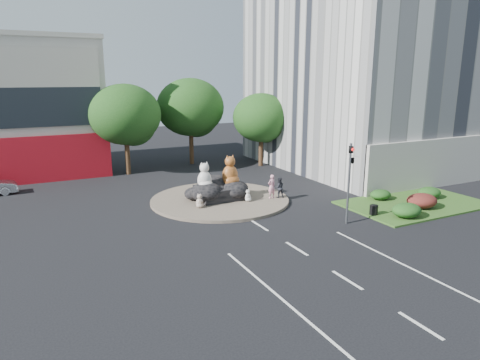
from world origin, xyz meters
The scene contains 20 objects.
ground centered at (0.00, 0.00, 0.00)m, with size 120.00×120.00×0.00m, color black.
roundabout_island centered at (0.00, 10.00, 0.10)m, with size 10.00×10.00×0.20m, color brown.
rock_plinth centered at (0.00, 10.00, 0.65)m, with size 3.20×2.60×0.90m, color black, non-canonical shape.
grass_verge centered at (12.00, 3.00, 0.06)m, with size 10.00×6.00×0.12m, color #234F1A.
tree_left centered at (-3.93, 22.06, 5.25)m, with size 6.46×6.46×8.27m.
tree_mid centered at (3.07, 24.06, 5.56)m, with size 6.84×6.84×8.76m.
tree_right centered at (9.07, 20.06, 4.63)m, with size 5.70×5.70×7.30m.
hedge_near_green centered at (9.00, 1.00, 0.57)m, with size 2.00×1.60×0.90m, color #153B12.
hedge_red centered at (11.50, 2.00, 0.61)m, with size 2.20×1.76×0.99m, color #4E1419.
hedge_mid_green centered at (14.00, 3.50, 0.53)m, with size 1.80×1.44×0.81m, color #153B12.
hedge_back_green centered at (10.50, 4.80, 0.48)m, with size 1.60×1.28×0.72m, color #153B12.
traffic_light centered at (5.10, 2.00, 3.62)m, with size 0.44×1.24×5.00m.
street_lamp centered at (12.82, 8.00, 4.55)m, with size 2.34×0.22×8.06m.
cat_white centered at (-1.24, 9.80, 2.08)m, with size 1.18×1.02×1.97m, color beige, non-canonical shape.
cat_tabby centered at (0.84, 9.99, 2.23)m, with size 1.36×1.18×2.26m, color #B36C25, non-canonical shape.
kitten_calico centered at (-2.13, 8.55, 0.69)m, with size 0.59×0.51×0.99m, color white, non-canonical shape.
kitten_white centered at (1.50, 8.46, 0.64)m, with size 0.53×0.46×0.89m, color silver, non-canonical shape.
pedestrian_pink centered at (3.42, 8.41, 1.07)m, with size 0.64×0.42×1.75m, color pink.
pedestrian_dark centered at (4.00, 8.29, 0.95)m, with size 0.73×0.57×1.50m, color black.
litter_bin centered at (7.50, 2.32, 0.44)m, with size 0.53×0.53×0.64m, color black.
Camera 1 is at (-12.06, -17.47, 8.77)m, focal length 32.00 mm.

